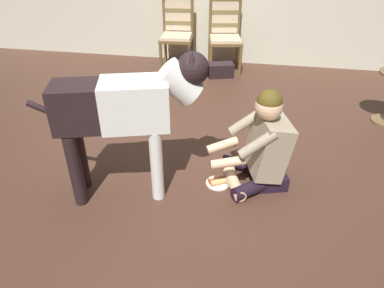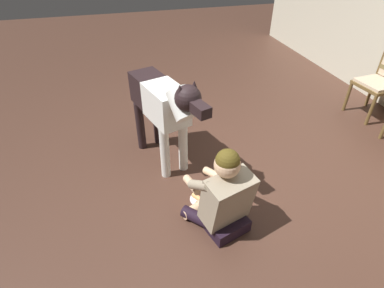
{
  "view_description": "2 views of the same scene",
  "coord_description": "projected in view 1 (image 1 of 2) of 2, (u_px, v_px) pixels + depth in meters",
  "views": [
    {
      "loc": [
        0.59,
        -2.7,
        1.83
      ],
      "look_at": [
        0.2,
        -0.61,
        0.51
      ],
      "focal_mm": 32.78,
      "sensor_mm": 36.0,
      "label": 1
    },
    {
      "loc": [
        2.38,
        -1.01,
        2.2
      ],
      "look_at": [
        0.26,
        -0.43,
        0.6
      ],
      "focal_mm": 28.66,
      "sensor_mm": 36.0,
      "label": 2
    }
  ],
  "objects": [
    {
      "name": "person_sitting_on_floor",
      "position": [
        262.0,
        147.0,
        2.79
      ],
      "size": [
        0.7,
        0.59,
        0.83
      ],
      "color": "black",
      "rests_on": "ground"
    },
    {
      "name": "hot_dog_on_plate",
      "position": [
        218.0,
        181.0,
        2.92
      ],
      "size": [
        0.2,
        0.2,
        0.06
      ],
      "color": "white",
      "rests_on": "ground"
    },
    {
      "name": "ground_plane",
      "position": [
        183.0,
        155.0,
        3.31
      ],
      "size": [
        15.09,
        15.09,
        0.0
      ],
      "primitive_type": "plane",
      "color": "#492E23"
    },
    {
      "name": "large_dog",
      "position": [
        127.0,
        109.0,
        2.48
      ],
      "size": [
        1.38,
        0.56,
        1.15
      ],
      "color": "white",
      "rests_on": "ground"
    },
    {
      "name": "dining_chair_left_of_pair",
      "position": [
        177.0,
        30.0,
        5.14
      ],
      "size": [
        0.5,
        0.5,
        0.98
      ],
      "color": "brown",
      "rests_on": "ground"
    },
    {
      "name": "dining_chair_right_of_pair",
      "position": [
        225.0,
        32.0,
        5.03
      ],
      "size": [
        0.54,
        0.54,
        0.98
      ],
      "color": "brown",
      "rests_on": "ground"
    }
  ]
}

